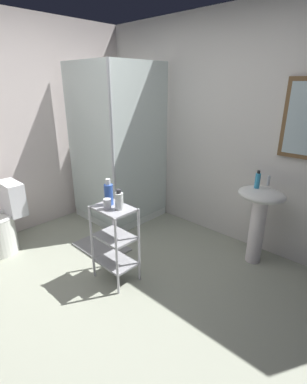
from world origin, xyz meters
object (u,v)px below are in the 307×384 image
Objects in this scene: shower_stall at (119,186)px; toilet at (1,224)px; lotion_bottle_white at (119,201)px; bath_mat at (101,247)px; shampoo_bottle_blue at (109,194)px; rinse_cup at (107,204)px; hand_soap_bottle at (258,180)px; pedestal_sink at (259,210)px; storage_cart at (115,238)px.

toilet is at bearing -102.17° from shower_stall.
lotion_bottle_white is at bearing 22.14° from toilet.
bath_mat is (0.44, -0.65, -0.45)m from shower_stall.
rinse_cup is at bearing -47.18° from shampoo_bottle_blue.
hand_soap_bottle is 1.34m from lotion_bottle_white.
storage_cart is at bearing -124.58° from pedestal_sink.
shampoo_bottle_blue reaches higher than rinse_cup.
rinse_cup is at bearing 20.79° from toilet.
toilet is 1.11m from bath_mat.
hand_soap_bottle reaches higher than storage_cart.
rinse_cup is (-0.78, -1.20, -0.10)m from hand_soap_bottle.
toilet is at bearing -157.86° from lotion_bottle_white.
hand_soap_bottle reaches higher than toilet.
toilet is at bearing -140.63° from hand_soap_bottle.
hand_soap_bottle is at bearing 35.15° from bath_mat.
storage_cart is at bearing -165.34° from lotion_bottle_white.
toilet is 1.03× the size of storage_cart.
shower_stall is at bearing 140.63° from lotion_bottle_white.
storage_cart is 0.39m from lotion_bottle_white.
storage_cart is (0.99, -0.88, -0.03)m from shower_stall.
lotion_bottle_white is at bearing -121.63° from hand_soap_bottle.
hand_soap_bottle is at bearing 53.26° from shampoo_bottle_blue.
pedestal_sink is at bearing 55.42° from storage_cart.
shampoo_bottle_blue reaches higher than pedestal_sink.
rinse_cup reaches higher than bath_mat.
bath_mat is (-1.36, -0.95, -0.57)m from pedestal_sink.
shampoo_bottle_blue is (-0.08, 0.02, 0.41)m from storage_cart.
storage_cart reaches higher than bath_mat.
shampoo_bottle_blue is at bearing 24.65° from toilet.
lotion_bottle_white is at bearing -1.53° from shampoo_bottle_blue.
lotion_bottle_white is (1.05, -0.86, 0.35)m from shower_stall.
storage_cart is (1.29, 0.54, 0.12)m from toilet.
pedestal_sink is 1.40m from lotion_bottle_white.
pedestal_sink reaches higher than toilet.
shampoo_bottle_blue is at bearing -23.56° from bath_mat.
shampoo_bottle_blue reaches higher than lotion_bottle_white.
toilet is 1.43m from shampoo_bottle_blue.
toilet is 8.33× the size of rinse_cup.
rinse_cup is at bearing -139.85° from lotion_bottle_white.
rinse_cup is at bearing -27.25° from bath_mat.
bath_mat is (-1.32, -0.93, -0.88)m from hand_soap_bottle.
pedestal_sink is at bearing 34.91° from bath_mat.
pedestal_sink is (1.80, 0.30, 0.12)m from shower_stall.
toilet is (-2.11, -1.71, -0.26)m from pedestal_sink.
lotion_bottle_white is 0.75× the size of shampoo_bottle_blue.
lotion_bottle_white reaches higher than pedestal_sink.
storage_cart is at bearing 73.05° from rinse_cup.
pedestal_sink is 1.07× the size of toilet.
storage_cart is 4.25× the size of hand_soap_bottle.
pedestal_sink is at bearing 57.21° from lotion_bottle_white.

